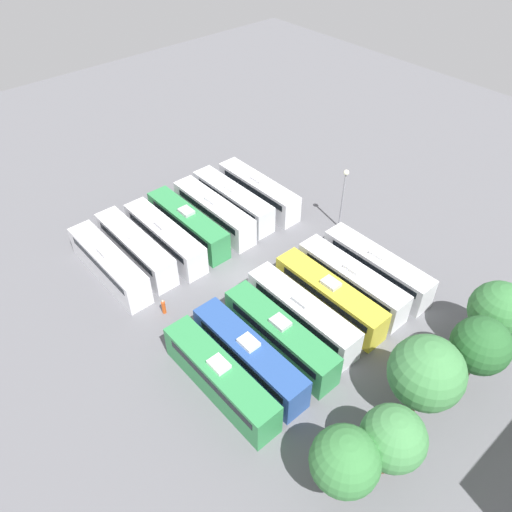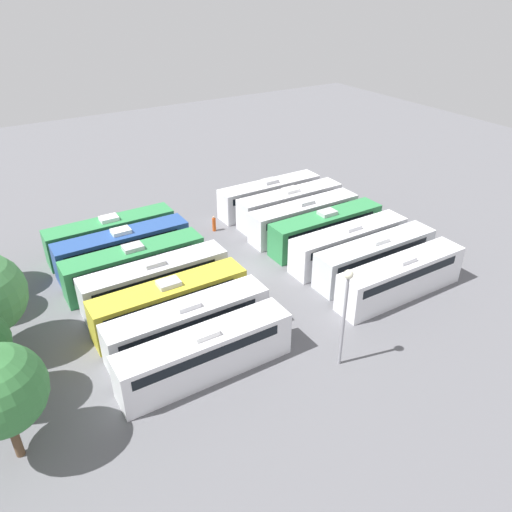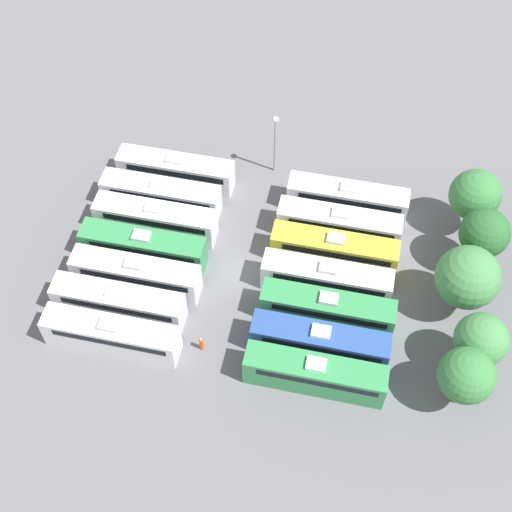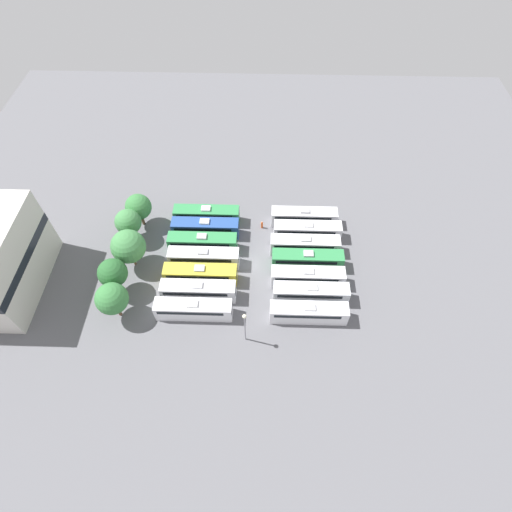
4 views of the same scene
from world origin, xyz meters
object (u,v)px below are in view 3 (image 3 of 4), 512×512
object	(u,v)px
bus_3	(144,247)
worker_person	(201,344)
bus_7	(348,198)
bus_9	(335,249)
bus_4	(136,274)
bus_11	(328,309)
tree_4	(466,376)
bus_0	(176,170)
light_pole	(275,135)
bus_5	(119,302)
tree_1	(484,233)
tree_3	(481,340)
bus_6	(112,334)
bus_10	(327,278)
bus_13	(315,374)
tree_0	(475,195)
tree_2	(468,277)
bus_8	(339,224)
bus_2	(156,219)
bus_12	(320,341)
bus_1	(161,195)

from	to	relation	value
bus_3	worker_person	world-z (taller)	bus_3
bus_7	bus_9	bearing A→B (deg)	-3.01
bus_4	bus_11	size ratio (longest dim) A/B	1.00
worker_person	tree_4	size ratio (longest dim) A/B	0.24
bus_0	light_pole	distance (m)	10.58
bus_5	worker_person	size ratio (longest dim) A/B	7.16
light_pole	tree_1	xyz separation A→B (m)	(7.97, 20.45, -0.17)
bus_4	tree_3	size ratio (longest dim) A/B	1.77
bus_7	bus_5	bearing A→B (deg)	-48.12
bus_0	bus_6	xyz separation A→B (m)	(19.37, -0.13, 0.00)
bus_5	bus_10	size ratio (longest dim) A/B	1.00
bus_13	bus_11	bearing A→B (deg)	179.72
tree_0	tree_2	size ratio (longest dim) A/B	0.94
bus_4	bus_11	distance (m)	17.42
tree_3	tree_4	world-z (taller)	tree_4
bus_9	bus_13	distance (m)	12.89
bus_9	bus_11	world-z (taller)	same
bus_4	tree_0	world-z (taller)	tree_0
bus_3	bus_8	distance (m)	18.49
bus_2	bus_12	world-z (taller)	same
bus_7	bus_10	world-z (taller)	same
bus_2	bus_4	distance (m)	6.52
bus_0	tree_3	distance (m)	33.53
bus_2	bus_5	distance (m)	9.70
light_pole	bus_9	bearing A→B (deg)	36.97
bus_5	bus_13	xyz separation A→B (m)	(3.20, 17.94, 0.00)
bus_9	tree_1	distance (m)	13.32
bus_12	tree_3	xyz separation A→B (m)	(-1.39, 12.65, 2.61)
bus_4	tree_3	xyz separation A→B (m)	(1.94, 29.94, 2.61)
bus_1	bus_12	distance (m)	21.93
bus_6	bus_7	size ratio (longest dim) A/B	1.00
bus_13	tree_1	xyz separation A→B (m)	(-15.14, 12.43, 3.09)
bus_8	tree_0	distance (m)	12.72
worker_person	tree_2	bearing A→B (deg)	112.49
bus_12	worker_person	bearing A→B (deg)	-79.67
bus_5	bus_8	size ratio (longest dim) A/B	1.00
bus_7	bus_8	world-z (taller)	same
bus_13	tree_1	bearing A→B (deg)	140.61
bus_6	bus_7	world-z (taller)	same
bus_6	worker_person	bearing A→B (deg)	99.55
tree_2	tree_4	bearing A→B (deg)	2.25
tree_1	bus_8	bearing A→B (deg)	-93.71
bus_1	tree_4	size ratio (longest dim) A/B	1.75
bus_9	tree_3	world-z (taller)	tree_3
light_pole	tree_1	world-z (taller)	light_pole
bus_0	bus_11	distance (m)	21.70
tree_0	tree_1	xyz separation A→B (m)	(4.43, 0.94, 0.10)
bus_10	bus_9	bearing A→B (deg)	176.96
worker_person	tree_3	distance (m)	23.10
bus_6	bus_10	size ratio (longest dim) A/B	1.00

